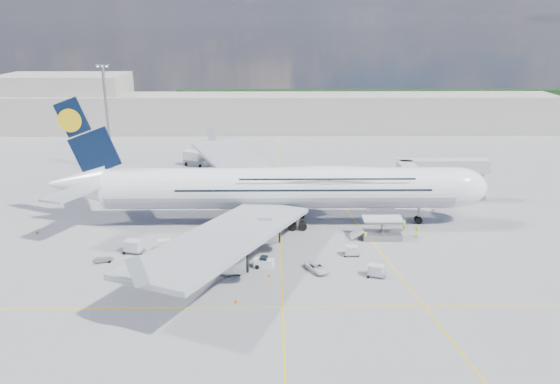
{
  "coord_description": "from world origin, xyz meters",
  "views": [
    {
      "loc": [
        -1.04,
        -82.1,
        35.29
      ],
      "look_at": [
        -0.03,
        8.0,
        6.65
      ],
      "focal_mm": 35.0,
      "sensor_mm": 36.0,
      "label": 1
    }
  ],
  "objects_px": {
    "cargo_loader": "(381,231)",
    "dolly_row_c": "(232,272)",
    "crew_wing": "(243,237)",
    "cone_wing_left_outer": "(238,181)",
    "cone_wing_right_inner": "(269,275)",
    "service_van": "(317,268)",
    "cone_tail": "(37,232)",
    "light_mast": "(107,118)",
    "baggage_tug": "(264,263)",
    "dolly_nose_far": "(376,270)",
    "crew_van": "(365,237)",
    "crew_tug": "(221,255)",
    "cone_wing_right_outer": "(236,301)",
    "jet_bridge": "(431,171)",
    "crew_nose": "(405,225)",
    "dolly_nose_near": "(351,251)",
    "dolly_row_b": "(164,245)",
    "dolly_back": "(103,260)",
    "catering_truck_outer": "(196,159)",
    "cone_nose": "(434,209)",
    "airliner": "(281,187)",
    "crew_loader": "(417,232)",
    "cone_wing_left_inner": "(240,188)",
    "dolly_row_a": "(133,246)"
  },
  "relations": [
    {
      "from": "baggage_tug",
      "to": "cone_wing_left_outer",
      "type": "relative_size",
      "value": 5.58
    },
    {
      "from": "dolly_row_a",
      "to": "cone_wing_right_inner",
      "type": "bearing_deg",
      "value": -7.3
    },
    {
      "from": "cone_nose",
      "to": "cargo_loader",
      "type": "bearing_deg",
      "value": -133.24
    },
    {
      "from": "jet_bridge",
      "to": "baggage_tug",
      "type": "height_order",
      "value": "jet_bridge"
    },
    {
      "from": "dolly_row_c",
      "to": "dolly_nose_near",
      "type": "xyz_separation_m",
      "value": [
        18.04,
        6.31,
        0.57
      ]
    },
    {
      "from": "dolly_row_b",
      "to": "crew_loader",
      "type": "relative_size",
      "value": 1.66
    },
    {
      "from": "jet_bridge",
      "to": "dolly_row_c",
      "type": "relative_size",
      "value": 6.27
    },
    {
      "from": "crew_wing",
      "to": "baggage_tug",
      "type": "bearing_deg",
      "value": -132.5
    },
    {
      "from": "dolly_row_c",
      "to": "cone_wing_right_inner",
      "type": "height_order",
      "value": "cone_wing_right_inner"
    },
    {
      "from": "airliner",
      "to": "baggage_tug",
      "type": "xyz_separation_m",
      "value": [
        -2.85,
        -18.23,
        -6.08
      ]
    },
    {
      "from": "jet_bridge",
      "to": "cone_wing_left_outer",
      "type": "bearing_deg",
      "value": 157.98
    },
    {
      "from": "dolly_back",
      "to": "cone_wing_right_outer",
      "type": "xyz_separation_m",
      "value": [
        21.05,
        -12.9,
        -0.02
      ]
    },
    {
      "from": "dolly_row_c",
      "to": "baggage_tug",
      "type": "bearing_deg",
      "value": 2.16
    },
    {
      "from": "dolly_nose_far",
      "to": "cone_tail",
      "type": "bearing_deg",
      "value": -176.33
    },
    {
      "from": "light_mast",
      "to": "dolly_row_c",
      "type": "distance_m",
      "value": 65.71
    },
    {
      "from": "crew_van",
      "to": "dolly_row_a",
      "type": "bearing_deg",
      "value": 79.01
    },
    {
      "from": "cone_wing_right_inner",
      "to": "dolly_back",
      "type": "bearing_deg",
      "value": 167.87
    },
    {
      "from": "service_van",
      "to": "cone_wing_right_outer",
      "type": "distance_m",
      "value": 14.46
    },
    {
      "from": "catering_truck_outer",
      "to": "service_van",
      "type": "distance_m",
      "value": 65.5
    },
    {
      "from": "dolly_row_c",
      "to": "cone_wing_left_inner",
      "type": "xyz_separation_m",
      "value": [
        -1.36,
        41.52,
        -0.03
      ]
    },
    {
      "from": "dolly_row_c",
      "to": "cone_wing_right_inner",
      "type": "xyz_separation_m",
      "value": [
        5.31,
        -0.85,
        -0.05
      ]
    },
    {
      "from": "cargo_loader",
      "to": "dolly_row_c",
      "type": "xyz_separation_m",
      "value": [
        -23.94,
        -13.31,
        -0.95
      ]
    },
    {
      "from": "dolly_row_b",
      "to": "dolly_nose_near",
      "type": "relative_size",
      "value": 1.15
    },
    {
      "from": "jet_bridge",
      "to": "crew_tug",
      "type": "relative_size",
      "value": 10.92
    },
    {
      "from": "dolly_row_c",
      "to": "catering_truck_outer",
      "type": "bearing_deg",
      "value": 78.87
    },
    {
      "from": "dolly_nose_far",
      "to": "crew_tug",
      "type": "height_order",
      "value": "dolly_nose_far"
    },
    {
      "from": "dolly_nose_far",
      "to": "crew_van",
      "type": "relative_size",
      "value": 1.95
    },
    {
      "from": "dolly_back",
      "to": "catering_truck_outer",
      "type": "bearing_deg",
      "value": 63.97
    },
    {
      "from": "dolly_back",
      "to": "crew_tug",
      "type": "xyz_separation_m",
      "value": [
        17.93,
        0.2,
        0.55
      ]
    },
    {
      "from": "dolly_row_b",
      "to": "cone_tail",
      "type": "height_order",
      "value": "dolly_row_b"
    },
    {
      "from": "dolly_nose_near",
      "to": "crew_van",
      "type": "xyz_separation_m",
      "value": [
        3.15,
        5.77,
        -0.06
      ]
    },
    {
      "from": "light_mast",
      "to": "baggage_tug",
      "type": "xyz_separation_m",
      "value": [
        37.41,
        -53.23,
        -12.42
      ]
    },
    {
      "from": "cone_wing_right_inner",
      "to": "cone_wing_right_outer",
      "type": "xyz_separation_m",
      "value": [
        -4.27,
        -7.46,
        0.04
      ]
    },
    {
      "from": "cone_wing_left_outer",
      "to": "cone_wing_right_inner",
      "type": "xyz_separation_m",
      "value": [
        7.48,
        -48.02,
        -0.01
      ]
    },
    {
      "from": "dolly_row_c",
      "to": "crew_tug",
      "type": "relative_size",
      "value": 1.74
    },
    {
      "from": "dolly_row_c",
      "to": "dolly_back",
      "type": "bearing_deg",
      "value": 143.49
    },
    {
      "from": "dolly_row_b",
      "to": "cone_tail",
      "type": "bearing_deg",
      "value": 148.6
    },
    {
      "from": "light_mast",
      "to": "cone_tail",
      "type": "distance_m",
      "value": 41.4
    },
    {
      "from": "crew_wing",
      "to": "cone_wing_left_outer",
      "type": "bearing_deg",
      "value": 31.82
    },
    {
      "from": "dolly_row_c",
      "to": "dolly_nose_far",
      "type": "relative_size",
      "value": 0.95
    },
    {
      "from": "cargo_loader",
      "to": "cone_wing_left_outer",
      "type": "bearing_deg",
      "value": 127.64
    },
    {
      "from": "cone_nose",
      "to": "crew_tug",
      "type": "bearing_deg",
      "value": -150.21
    },
    {
      "from": "jet_bridge",
      "to": "crew_nose",
      "type": "height_order",
      "value": "jet_bridge"
    },
    {
      "from": "dolly_nose_near",
      "to": "crew_wing",
      "type": "distance_m",
      "value": 17.87
    },
    {
      "from": "catering_truck_outer",
      "to": "cone_wing_left_inner",
      "type": "height_order",
      "value": "catering_truck_outer"
    },
    {
      "from": "airliner",
      "to": "dolly_back",
      "type": "distance_m",
      "value": 32.3
    },
    {
      "from": "cargo_loader",
      "to": "cone_wing_right_outer",
      "type": "distance_m",
      "value": 31.5
    },
    {
      "from": "service_van",
      "to": "cone_wing_right_inner",
      "type": "xyz_separation_m",
      "value": [
        -6.96,
        -1.66,
        -0.35
      ]
    },
    {
      "from": "service_van",
      "to": "cone_tail",
      "type": "height_order",
      "value": "service_van"
    },
    {
      "from": "crew_van",
      "to": "cone_tail",
      "type": "relative_size",
      "value": 2.54
    }
  ]
}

